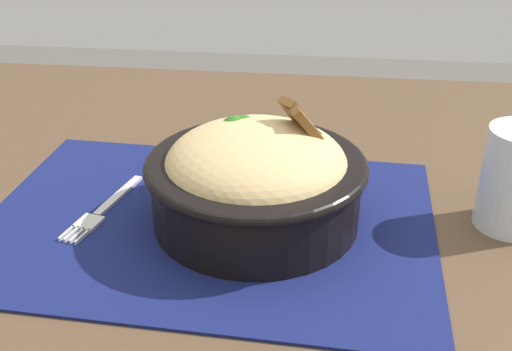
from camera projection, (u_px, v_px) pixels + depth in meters
The scene contains 4 objects.
table at pixel (244, 300), 0.64m from camera, with size 1.08×0.97×0.74m.
placemat at pixel (208, 221), 0.62m from camera, with size 0.44×0.32×0.00m, color #11194C.
bowl at pixel (256, 177), 0.60m from camera, with size 0.21×0.21×0.12m.
fork at pixel (102, 210), 0.64m from camera, with size 0.04×0.14×0.00m.
Camera 1 is at (-0.07, 0.50, 1.08)m, focal length 43.95 mm.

